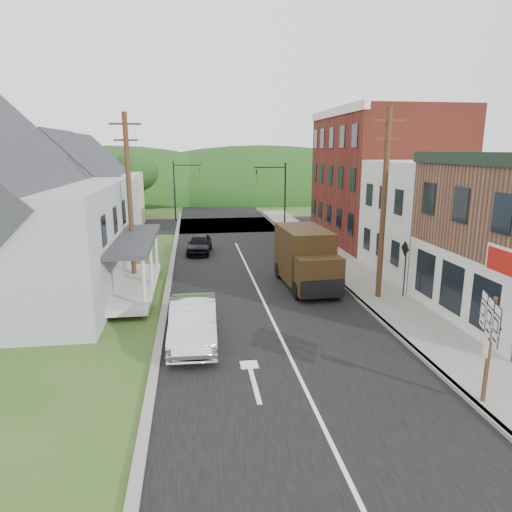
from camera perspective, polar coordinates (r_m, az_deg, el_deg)
name	(u,v)px	position (r m, az deg, el deg)	size (l,w,h in m)	color
ground	(278,333)	(18.45, 2.82, -9.60)	(120.00, 120.00, 0.00)	#2D4719
road	(248,269)	(27.83, -1.00, -1.68)	(9.00, 90.00, 0.02)	black
cross_road	(227,225)	(44.40, -3.67, 3.91)	(60.00, 9.00, 0.02)	black
sidewalk_right	(352,273)	(27.26, 11.93, -2.12)	(2.80, 55.00, 0.15)	slate
curb_right	(330,274)	(26.84, 9.22, -2.25)	(0.20, 55.00, 0.15)	slate
curb_left	(169,280)	(25.73, -10.80, -3.02)	(0.30, 55.00, 0.12)	slate
storefront_white	(448,219)	(28.49, 22.89, 4.30)	(8.00, 7.00, 6.50)	silver
storefront_red	(383,178)	(36.76, 15.57, 9.38)	(8.00, 12.00, 10.00)	maroon
house_gray	(4,213)	(24.51, -28.95, 4.74)	(10.20, 12.24, 8.35)	#949799
house_blue	(82,199)	(34.75, -20.96, 6.63)	(7.14, 8.16, 7.28)	#809CAE
house_cream	(99,189)	(43.63, -19.03, 7.95)	(7.14, 8.16, 7.28)	#BAB390
utility_pole_right	(384,204)	(22.18, 15.67, 6.27)	(1.60, 0.26, 9.00)	#472D19
utility_pole_left	(130,198)	(25.04, -15.52, 7.02)	(1.60, 0.26, 9.00)	#472D19
traffic_signal_right	(277,188)	(41.04, 2.70, 8.45)	(2.87, 0.20, 6.00)	black
traffic_signal_left	(181,184)	(47.33, -9.33, 8.92)	(2.87, 0.20, 6.00)	black
tree_left_d	(135,172)	(49.09, -14.92, 10.12)	(4.80, 4.80, 6.94)	#382616
forested_ridge	(213,196)	(72.13, -5.38, 7.45)	(90.00, 30.00, 16.00)	black
silver_sedan	(193,322)	(17.47, -7.84, -8.21)	(1.70, 4.89, 1.61)	silver
dark_sedan	(199,244)	(32.25, -7.08, 1.50)	(1.56, 3.88, 1.32)	black
delivery_van	(306,258)	(24.09, 6.28, -0.29)	(2.51, 5.61, 3.08)	#30200D
route_sign_cluster	(489,335)	(14.27, 27.12, -8.76)	(0.67, 1.69, 3.10)	#472D19
warning_sign	(405,261)	(22.97, 18.13, -0.61)	(0.12, 0.77, 2.77)	black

